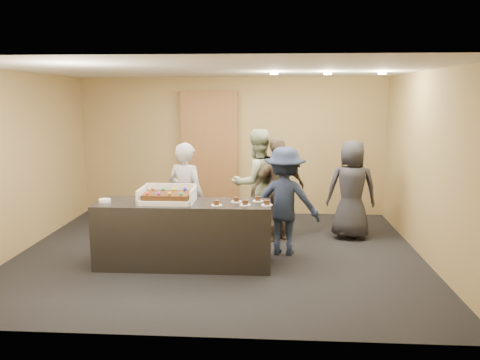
{
  "coord_description": "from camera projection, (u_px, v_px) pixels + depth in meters",
  "views": [
    {
      "loc": [
        0.74,
        -6.71,
        2.34
      ],
      "look_at": [
        0.32,
        0.0,
        1.13
      ],
      "focal_mm": 35.0,
      "sensor_mm": 36.0,
      "label": 1
    }
  ],
  "objects": [
    {
      "name": "slice_c",
      "position": [
        245.0,
        203.0,
        6.24
      ],
      "size": [
        0.15,
        0.15,
        0.07
      ],
      "color": "white",
      "rests_on": "serving_counter"
    },
    {
      "name": "storage_cabinet",
      "position": [
        210.0,
        153.0,
        9.23
      ],
      "size": [
        1.11,
        0.15,
        2.44
      ],
      "primitive_type": "cube",
      "color": "brown",
      "rests_on": "floor"
    },
    {
      "name": "person_sage_man",
      "position": [
        257.0,
        183.0,
        7.78
      ],
      "size": [
        1.09,
        1.0,
        1.81
      ],
      "primitive_type": "imported",
      "rotation": [
        0.0,
        0.0,
        3.6
      ],
      "color": "gray",
      "rests_on": "floor"
    },
    {
      "name": "slice_a",
      "position": [
        217.0,
        204.0,
        6.22
      ],
      "size": [
        0.15,
        0.15,
        0.07
      ],
      "color": "white",
      "rests_on": "serving_counter"
    },
    {
      "name": "person_brown_extra",
      "position": [
        278.0,
        189.0,
        7.6
      ],
      "size": [
        1.06,
        0.87,
        1.69
      ],
      "primitive_type": "imported",
      "rotation": [
        0.0,
        0.0,
        3.69
      ],
      "color": "brown",
      "rests_on": "floor"
    },
    {
      "name": "sheet_cake",
      "position": [
        167.0,
        195.0,
        6.4
      ],
      "size": [
        0.63,
        0.43,
        0.12
      ],
      "color": "black",
      "rests_on": "cake_box"
    },
    {
      "name": "cake_box",
      "position": [
        168.0,
        198.0,
        6.43
      ],
      "size": [
        0.74,
        0.51,
        0.22
      ],
      "color": "white",
      "rests_on": "serving_counter"
    },
    {
      "name": "serving_counter",
      "position": [
        184.0,
        234.0,
        6.48
      ],
      "size": [
        2.41,
        0.73,
        0.9
      ],
      "primitive_type": "cube",
      "rotation": [
        0.0,
        0.0,
        0.01
      ],
      "color": "black",
      "rests_on": "floor"
    },
    {
      "name": "slice_b",
      "position": [
        236.0,
        200.0,
        6.42
      ],
      "size": [
        0.15,
        0.15,
        0.07
      ],
      "color": "white",
      "rests_on": "serving_counter"
    },
    {
      "name": "person_dark_suit",
      "position": [
        351.0,
        189.0,
        7.69
      ],
      "size": [
        0.83,
        0.57,
        1.64
      ],
      "primitive_type": "imported",
      "rotation": [
        0.0,
        0.0,
        3.08
      ],
      "color": "#26262B",
      "rests_on": "floor"
    },
    {
      "name": "person_server_grey",
      "position": [
        186.0,
        197.0,
        7.08
      ],
      "size": [
        0.71,
        0.61,
        1.66
      ],
      "primitive_type": "imported",
      "rotation": [
        0.0,
        0.0,
        2.72
      ],
      "color": "#A5A4AA",
      "rests_on": "floor"
    },
    {
      "name": "slice_d",
      "position": [
        258.0,
        200.0,
        6.47
      ],
      "size": [
        0.15,
        0.15,
        0.07
      ],
      "color": "white",
      "rests_on": "serving_counter"
    },
    {
      "name": "room",
      "position": [
        218.0,
        165.0,
        6.82
      ],
      "size": [
        6.04,
        6.0,
        2.7
      ],
      "color": "black",
      "rests_on": "ground"
    },
    {
      "name": "ceiling_spotlights",
      "position": [
        328.0,
        73.0,
        6.97
      ],
      "size": [
        1.72,
        0.12,
        0.03
      ],
      "color": "#FFEAC6",
      "rests_on": "ceiling"
    },
    {
      "name": "slice_e",
      "position": [
        267.0,
        204.0,
        6.23
      ],
      "size": [
        0.15,
        0.15,
        0.07
      ],
      "color": "white",
      "rests_on": "serving_counter"
    },
    {
      "name": "person_navy_man",
      "position": [
        285.0,
        201.0,
        6.92
      ],
      "size": [
        1.11,
        0.74,
        1.61
      ],
      "primitive_type": "imported",
      "rotation": [
        0.0,
        0.0,
        3.0
      ],
      "color": "#1B253C",
      "rests_on": "floor"
    },
    {
      "name": "plate_stack",
      "position": [
        105.0,
        200.0,
        6.43
      ],
      "size": [
        0.16,
        0.16,
        0.04
      ],
      "primitive_type": "cylinder",
      "color": "white",
      "rests_on": "serving_counter"
    }
  ]
}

